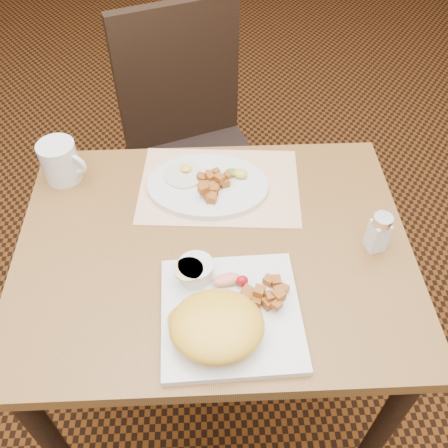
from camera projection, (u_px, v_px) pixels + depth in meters
ground at (217, 385)px, 1.70m from camera, size 8.00×8.00×0.00m
table at (214, 274)px, 1.22m from camera, size 0.90×0.70×0.75m
chair_far at (192, 140)px, 1.72m from camera, size 0.54×0.55×0.97m
placemat at (219, 186)px, 1.27m from camera, size 0.42×0.31×0.00m
plate_square at (231, 314)px, 1.01m from camera, size 0.29×0.29×0.02m
plate_oval at (208, 186)px, 1.25m from camera, size 0.33×0.26×0.02m
hollandaise_mound at (216, 326)px, 0.94m from camera, size 0.19×0.16×0.07m
ramekin at (195, 270)px, 1.04m from camera, size 0.08×0.08×0.04m
garnish_sq at (231, 280)px, 1.04m from camera, size 0.08×0.05×0.03m
fried_egg at (184, 174)px, 1.26m from camera, size 0.10×0.10×0.02m
garnish_ov at (237, 173)px, 1.26m from camera, size 0.06×0.05×0.02m
salt_shaker at (379, 232)px, 1.10m from camera, size 0.05×0.05×0.10m
coffee_mug at (61, 161)px, 1.25m from camera, size 0.12×0.09×0.11m
home_fries_sq at (265, 297)px, 1.01m from camera, size 0.11×0.10×0.04m
home_fries_ov at (212, 186)px, 1.22m from camera, size 0.09×0.12×0.04m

